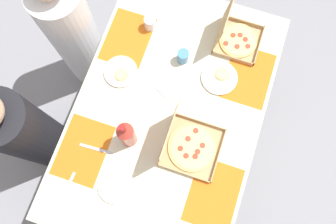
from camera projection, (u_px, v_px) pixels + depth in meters
The scene contains 19 objects.
ground_plane at pixel (168, 136), 2.68m from camera, with size 6.00×6.00×0.00m, color gray.
dining_table at pixel (168, 116), 2.04m from camera, with size 1.60×1.06×0.77m.
placemat_near_left at pixel (213, 195), 1.82m from camera, with size 0.36×0.26×0.00m, color orange.
placemat_near_right at pixel (248, 76), 1.99m from camera, with size 0.36×0.26×0.00m, color orange.
placemat_far_left at pixel (83, 150), 1.88m from camera, with size 0.36×0.26×0.00m, color orange.
placemat_far_right at pixel (128, 39), 2.05m from camera, with size 0.36×0.26×0.00m, color orange.
pizza_box_corner_right at pixel (187, 145), 1.84m from camera, with size 0.31×0.31×0.34m.
pizza_box_edge_far at pixel (235, 37), 2.01m from camera, with size 0.26×0.26×0.30m.
plate_far_left at pixel (116, 185), 1.83m from camera, with size 0.20×0.20×0.02m.
plate_middle at pixel (220, 77), 1.98m from camera, with size 0.21×0.21×0.03m.
plate_near_left at pixel (121, 72), 1.99m from camera, with size 0.20×0.20×0.03m.
soda_bottle at pixel (127, 135), 1.77m from camera, with size 0.09×0.09×0.32m.
cup_red at pixel (150, 23), 2.03m from camera, with size 0.07×0.07×0.09m, color silver.
cup_spare at pixel (183, 56), 1.98m from camera, with size 0.07×0.07×0.09m, color teal.
fork_by_near_left at pixel (67, 189), 1.83m from camera, with size 0.19×0.02×0.01m, color #B7B7BC.
knife_by_far_left at pixel (167, 98), 1.96m from camera, with size 0.21×0.02×0.01m, color #B7B7BC.
fork_by_near_right at pixel (96, 149), 1.88m from camera, with size 0.19×0.02×0.01m, color #B7B7BC.
diner_left_seat at pixel (31, 134), 2.13m from camera, with size 0.32×0.32×1.22m.
diner_right_seat at pixel (75, 36), 2.29m from camera, with size 0.32×0.32×1.23m.
Camera 1 is at (-0.46, -0.16, 2.65)m, focal length 36.09 mm.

